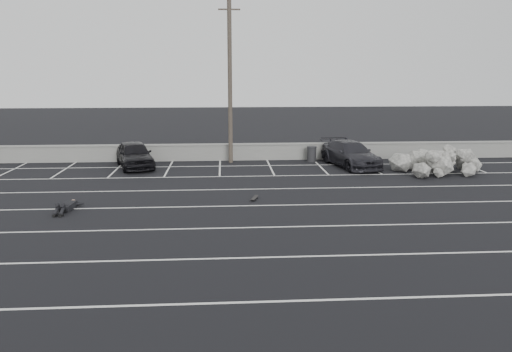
{
  "coord_description": "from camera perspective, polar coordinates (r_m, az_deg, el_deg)",
  "views": [
    {
      "loc": [
        -1.74,
        -17.49,
        5.69
      ],
      "look_at": [
        -0.32,
        4.37,
        1.0
      ],
      "focal_mm": 35.0,
      "sensor_mm": 36.0,
      "label": 1
    }
  ],
  "objects": [
    {
      "name": "car_right",
      "position": [
        30.36,
        10.76,
        2.49
      ],
      "size": [
        3.19,
        5.45,
        1.48
      ],
      "primitive_type": "imported",
      "rotation": [
        0.0,
        0.0,
        0.23
      ],
      "color": "black",
      "rests_on": "ground"
    },
    {
      "name": "ground",
      "position": [
        18.47,
        1.88,
        -5.86
      ],
      "size": [
        120.0,
        120.0,
        0.0
      ],
      "primitive_type": "plane",
      "color": "black",
      "rests_on": "ground"
    },
    {
      "name": "seawall",
      "position": [
        31.95,
        -0.55,
        2.82
      ],
      "size": [
        50.0,
        0.45,
        1.06
      ],
      "color": "gray",
      "rests_on": "ground"
    },
    {
      "name": "stall_lines",
      "position": [
        22.68,
        0.59,
        -2.44
      ],
      "size": [
        36.0,
        20.05,
        0.01
      ],
      "color": "silver",
      "rests_on": "ground"
    },
    {
      "name": "car_left",
      "position": [
        30.36,
        -13.71,
        2.41
      ],
      "size": [
        3.13,
        4.86,
        1.54
      ],
      "primitive_type": "imported",
      "rotation": [
        0.0,
        0.0,
        0.32
      ],
      "color": "black",
      "rests_on": "ground"
    },
    {
      "name": "trash_bin",
      "position": [
        31.58,
        6.38,
        2.53
      ],
      "size": [
        0.66,
        0.66,
        0.96
      ],
      "rotation": [
        0.0,
        0.0,
        -0.04
      ],
      "color": "#252528",
      "rests_on": "ground"
    },
    {
      "name": "riprap_pile",
      "position": [
        29.92,
        19.53,
        1.43
      ],
      "size": [
        5.3,
        3.86,
        1.33
      ],
      "color": "#ADA9A1",
      "rests_on": "ground"
    },
    {
      "name": "person",
      "position": [
        22.22,
        -20.62,
        -2.88
      ],
      "size": [
        1.32,
        2.63,
        0.5
      ],
      "primitive_type": null,
      "rotation": [
        0.0,
        0.0,
        -0.07
      ],
      "color": "black",
      "rests_on": "ground"
    },
    {
      "name": "skateboard",
      "position": [
        22.26,
        -0.2,
        -2.55
      ],
      "size": [
        0.38,
        0.73,
        0.08
      ],
      "rotation": [
        0.0,
        0.0,
        -0.3
      ],
      "color": "black",
      "rests_on": "ground"
    },
    {
      "name": "utility_pole",
      "position": [
        30.7,
        -2.99,
        10.7
      ],
      "size": [
        1.31,
        0.26,
        9.79
      ],
      "color": "#4C4238",
      "rests_on": "ground"
    }
  ]
}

